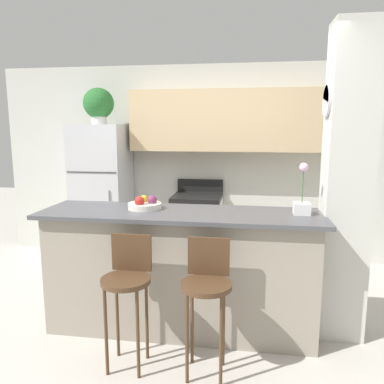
{
  "coord_description": "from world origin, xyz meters",
  "views": [
    {
      "loc": [
        0.55,
        -3.0,
        1.74
      ],
      "look_at": [
        0.0,
        0.67,
        1.1
      ],
      "focal_mm": 35.0,
      "sensor_mm": 36.0,
      "label": 1
    }
  ],
  "objects_px": {
    "refrigerator": "(102,194)",
    "stove_range": "(197,229)",
    "orchid_vase": "(302,201)",
    "trash_bin": "(140,253)",
    "fruit_bowl": "(145,204)",
    "bar_stool_right": "(207,286)",
    "bar_stool_left": "(128,282)",
    "potted_plant_on_fridge": "(99,104)"
  },
  "relations": [
    {
      "from": "bar_stool_left",
      "to": "trash_bin",
      "type": "distance_m",
      "value": 2.02
    },
    {
      "from": "bar_stool_left",
      "to": "bar_stool_right",
      "type": "relative_size",
      "value": 1.0
    },
    {
      "from": "stove_range",
      "to": "bar_stool_left",
      "type": "xyz_separation_m",
      "value": [
        -0.22,
        -2.14,
        0.19
      ]
    },
    {
      "from": "fruit_bowl",
      "to": "orchid_vase",
      "type": "bearing_deg",
      "value": -0.67
    },
    {
      "from": "bar_stool_right",
      "to": "orchid_vase",
      "type": "distance_m",
      "value": 1.06
    },
    {
      "from": "orchid_vase",
      "to": "trash_bin",
      "type": "distance_m",
      "value": 2.4
    },
    {
      "from": "bar_stool_left",
      "to": "orchid_vase",
      "type": "height_order",
      "value": "orchid_vase"
    },
    {
      "from": "bar_stool_right",
      "to": "trash_bin",
      "type": "distance_m",
      "value": 2.23
    },
    {
      "from": "refrigerator",
      "to": "bar_stool_right",
      "type": "bearing_deg",
      "value": -52.8
    },
    {
      "from": "refrigerator",
      "to": "stove_range",
      "type": "bearing_deg",
      "value": 0.67
    },
    {
      "from": "orchid_vase",
      "to": "fruit_bowl",
      "type": "distance_m",
      "value": 1.31
    },
    {
      "from": "trash_bin",
      "to": "fruit_bowl",
      "type": "bearing_deg",
      "value": -70.87
    },
    {
      "from": "refrigerator",
      "to": "stove_range",
      "type": "xyz_separation_m",
      "value": [
        1.25,
        0.01,
        -0.43
      ]
    },
    {
      "from": "stove_range",
      "to": "orchid_vase",
      "type": "distance_m",
      "value": 2.0
    },
    {
      "from": "stove_range",
      "to": "fruit_bowl",
      "type": "height_order",
      "value": "fruit_bowl"
    },
    {
      "from": "stove_range",
      "to": "orchid_vase",
      "type": "xyz_separation_m",
      "value": [
        1.06,
        -1.54,
        0.7
      ]
    },
    {
      "from": "stove_range",
      "to": "bar_stool_left",
      "type": "relative_size",
      "value": 1.1
    },
    {
      "from": "fruit_bowl",
      "to": "stove_range",
      "type": "bearing_deg",
      "value": 80.71
    },
    {
      "from": "bar_stool_right",
      "to": "fruit_bowl",
      "type": "height_order",
      "value": "fruit_bowl"
    },
    {
      "from": "bar_stool_left",
      "to": "orchid_vase",
      "type": "distance_m",
      "value": 1.5
    },
    {
      "from": "bar_stool_left",
      "to": "bar_stool_right",
      "type": "xyz_separation_m",
      "value": [
        0.58,
        0.0,
        0.0
      ]
    },
    {
      "from": "potted_plant_on_fridge",
      "to": "trash_bin",
      "type": "relative_size",
      "value": 1.19
    },
    {
      "from": "bar_stool_right",
      "to": "fruit_bowl",
      "type": "relative_size",
      "value": 3.35
    },
    {
      "from": "bar_stool_left",
      "to": "bar_stool_right",
      "type": "bearing_deg",
      "value": 0.0
    },
    {
      "from": "bar_stool_left",
      "to": "orchid_vase",
      "type": "xyz_separation_m",
      "value": [
        1.28,
        0.6,
        0.51
      ]
    },
    {
      "from": "stove_range",
      "to": "trash_bin",
      "type": "xyz_separation_m",
      "value": [
        -0.7,
        -0.23,
        -0.27
      ]
    },
    {
      "from": "bar_stool_left",
      "to": "fruit_bowl",
      "type": "relative_size",
      "value": 3.35
    },
    {
      "from": "bar_stool_right",
      "to": "orchid_vase",
      "type": "xyz_separation_m",
      "value": [
        0.7,
        0.6,
        0.51
      ]
    },
    {
      "from": "bar_stool_left",
      "to": "bar_stool_right",
      "type": "distance_m",
      "value": 0.58
    },
    {
      "from": "refrigerator",
      "to": "fruit_bowl",
      "type": "height_order",
      "value": "refrigerator"
    },
    {
      "from": "potted_plant_on_fridge",
      "to": "trash_bin",
      "type": "xyz_separation_m",
      "value": [
        0.55,
        -0.21,
        -1.84
      ]
    },
    {
      "from": "bar_stool_right",
      "to": "potted_plant_on_fridge",
      "type": "distance_m",
      "value": 3.0
    },
    {
      "from": "potted_plant_on_fridge",
      "to": "fruit_bowl",
      "type": "relative_size",
      "value": 1.57
    },
    {
      "from": "stove_range",
      "to": "potted_plant_on_fridge",
      "type": "xyz_separation_m",
      "value": [
        -1.25,
        -0.01,
        1.57
      ]
    },
    {
      "from": "stove_range",
      "to": "fruit_bowl",
      "type": "distance_m",
      "value": 1.67
    },
    {
      "from": "trash_bin",
      "to": "orchid_vase",
      "type": "bearing_deg",
      "value": -36.66
    },
    {
      "from": "fruit_bowl",
      "to": "trash_bin",
      "type": "xyz_separation_m",
      "value": [
        -0.45,
        1.3,
        -0.9
      ]
    },
    {
      "from": "orchid_vase",
      "to": "trash_bin",
      "type": "height_order",
      "value": "orchid_vase"
    },
    {
      "from": "orchid_vase",
      "to": "trash_bin",
      "type": "relative_size",
      "value": 1.1
    },
    {
      "from": "stove_range",
      "to": "bar_stool_right",
      "type": "bearing_deg",
      "value": -80.43
    },
    {
      "from": "bar_stool_right",
      "to": "potted_plant_on_fridge",
      "type": "relative_size",
      "value": 2.13
    },
    {
      "from": "bar_stool_left",
      "to": "fruit_bowl",
      "type": "distance_m",
      "value": 0.76
    }
  ]
}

